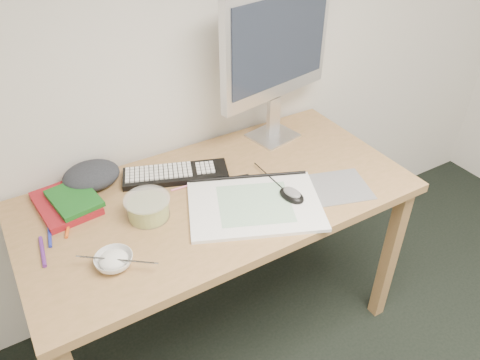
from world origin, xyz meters
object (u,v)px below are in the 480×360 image
(desk, at_px, (219,211))
(keyboard, at_px, (176,174))
(sketchpad, at_px, (255,205))
(monitor, at_px, (277,48))
(rice_bowl, at_px, (114,261))

(desk, relative_size, keyboard, 3.59)
(sketchpad, distance_m, monitor, 0.62)
(sketchpad, xyz_separation_m, rice_bowl, (-0.51, -0.02, 0.01))
(desk, bearing_deg, sketchpad, -60.20)
(desk, height_order, keyboard, keyboard)
(desk, distance_m, rice_bowl, 0.47)
(keyboard, bearing_deg, rice_bowl, -116.49)
(rice_bowl, bearing_deg, keyboard, 43.10)
(desk, bearing_deg, monitor, 30.69)
(sketchpad, height_order, rice_bowl, rice_bowl)
(desk, relative_size, sketchpad, 3.08)
(keyboard, relative_size, rice_bowl, 3.41)
(keyboard, xyz_separation_m, monitor, (0.48, 0.06, 0.38))
(desk, relative_size, rice_bowl, 12.26)
(desk, height_order, sketchpad, sketchpad)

